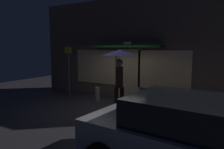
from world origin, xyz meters
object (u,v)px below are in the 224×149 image
object	(u,v)px
person_with_umbrella	(119,63)
sidewalk_bollard	(98,94)
parked_car	(195,138)
street_sign_post	(69,67)

from	to	relation	value
person_with_umbrella	sidewalk_bollard	xyz separation A→B (m)	(-1.52, 0.90, -1.45)
parked_car	street_sign_post	xyz separation A→B (m)	(-6.20, 3.83, 0.63)
parked_car	street_sign_post	size ratio (longest dim) A/B	1.66
street_sign_post	parked_car	bearing A→B (deg)	-31.70
parked_car	sidewalk_bollard	size ratio (longest dim) A/B	6.93
person_with_umbrella	sidewalk_bollard	world-z (taller)	person_with_umbrella
street_sign_post	person_with_umbrella	bearing A→B (deg)	-18.33
sidewalk_bollard	street_sign_post	bearing A→B (deg)	173.92
person_with_umbrella	parked_car	distance (m)	4.14
sidewalk_bollard	person_with_umbrella	bearing A→B (deg)	-30.55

